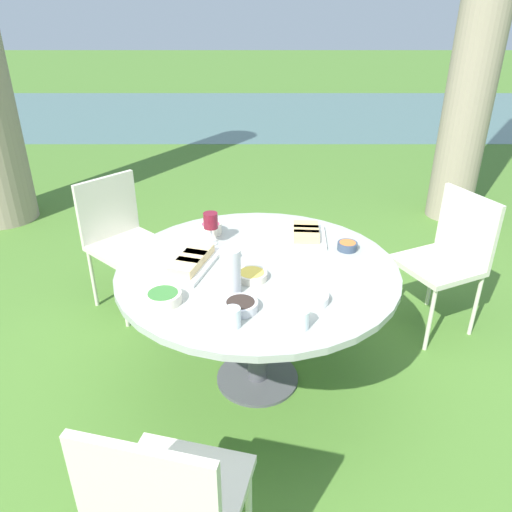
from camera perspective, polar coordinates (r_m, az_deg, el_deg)
ground_plane at (r=2.92m, az=0.00°, el=-13.85°), size 40.00×40.00×0.00m
river_strip at (r=9.71m, az=-0.17°, el=16.00°), size 40.00×4.43×0.01m
dining_table at (r=2.54m, az=0.00°, el=-2.91°), size 1.41×1.41×0.73m
chair_near_left at (r=3.32m, az=20.99°, el=0.45°), size 0.57×0.58×0.89m
chair_near_right at (r=3.47m, az=-15.46°, el=2.51°), size 0.61×0.61×0.89m
chair_far_back at (r=1.76m, az=-10.34°, el=-25.97°), size 0.53×0.51×0.89m
water_pitcher at (r=2.24m, az=-3.11°, el=-1.74°), size 0.10×0.09×0.22m
wine_glass at (r=2.69m, az=-5.40°, el=3.93°), size 0.08×0.08×0.18m
platter_bread_main at (r=2.50m, az=-7.50°, el=-0.68°), size 0.29×0.43×0.06m
platter_charcuterie at (r=2.80m, az=5.54°, el=2.54°), size 0.23×0.30×0.06m
bowl_fries at (r=2.38m, az=-0.66°, el=-2.20°), size 0.15×0.15×0.04m
bowl_salad at (r=2.24m, az=-10.74°, el=-4.63°), size 0.16×0.16×0.05m
bowl_olives at (r=2.16m, az=-1.95°, el=-5.65°), size 0.15×0.15×0.04m
bowl_dip_red at (r=2.85m, az=-5.38°, el=3.20°), size 0.12×0.12×0.06m
bowl_dip_cream at (r=2.22m, az=6.18°, el=-4.73°), size 0.15×0.15×0.04m
bowl_roasted_veg at (r=2.70m, az=10.21°, el=1.19°), size 0.11×0.11×0.04m
cup_water_near at (r=2.04m, az=4.90°, el=-7.16°), size 0.07×0.07×0.08m
cup_water_far at (r=2.05m, az=-2.86°, el=-7.01°), size 0.07×0.07×0.09m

